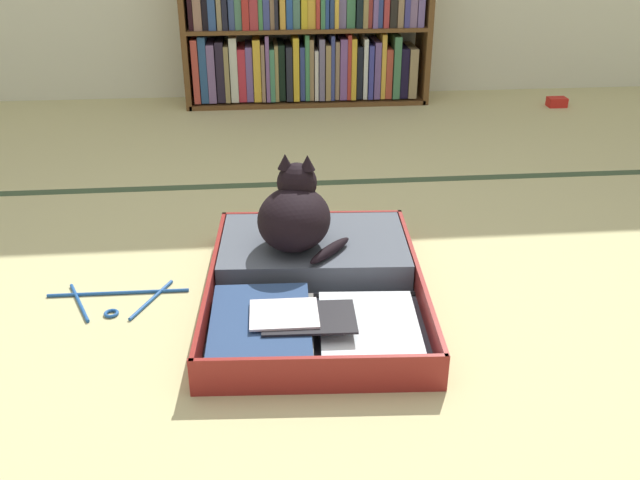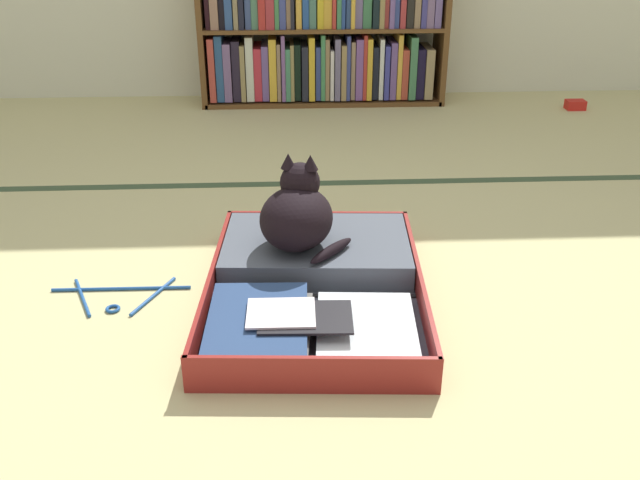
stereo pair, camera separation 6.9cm
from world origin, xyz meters
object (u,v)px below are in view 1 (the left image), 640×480
open_suitcase (312,279)px  bookshelf (304,32)px  black_cat (295,214)px  small_red_pouch (557,102)px  clothes_hanger (116,299)px

open_suitcase → bookshelf: bearing=86.4°
black_cat → small_red_pouch: (1.54, 1.75, -0.17)m
bookshelf → clothes_hanger: bookshelf is taller
bookshelf → open_suitcase: size_ratio=1.55×
bookshelf → black_cat: 2.00m
clothes_hanger → small_red_pouch: size_ratio=4.05×
open_suitcase → clothes_hanger: open_suitcase is taller
small_red_pouch → clothes_hanger: bearing=-137.9°
open_suitcase → black_cat: 0.20m
black_cat → clothes_hanger: 0.57m
bookshelf → small_red_pouch: bookshelf is taller
black_cat → clothes_hanger: black_cat is taller
small_red_pouch → black_cat: bearing=-131.3°
open_suitcase → clothes_hanger: (-0.56, 0.00, -0.04)m
bookshelf → black_cat: size_ratio=4.32×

